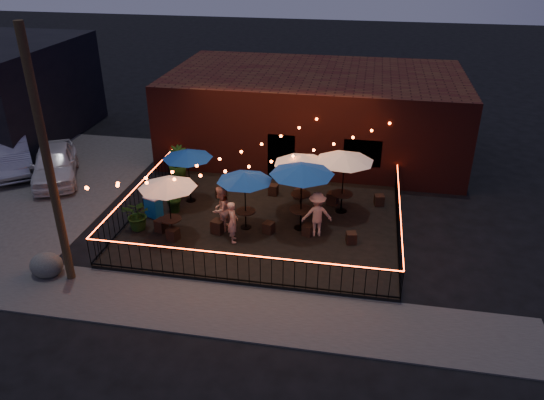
{
  "coord_description": "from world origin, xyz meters",
  "views": [
    {
      "loc": [
        3.56,
        -15.29,
        10.03
      ],
      "look_at": [
        0.43,
        1.53,
        1.32
      ],
      "focal_mm": 35.0,
      "sensor_mm": 36.0,
      "label": 1
    }
  ],
  "objects_px": {
    "cafe_table_2": "(245,178)",
    "boulder": "(47,265)",
    "cafe_table_5": "(344,158)",
    "cafe_table_4": "(302,170)",
    "cooler": "(154,206)",
    "cafe_table_0": "(168,184)",
    "cafe_table_3": "(302,160)",
    "cafe_table_1": "(188,155)",
    "utility_pole": "(48,165)"
  },
  "relations": [
    {
      "from": "cafe_table_0",
      "to": "cooler",
      "type": "height_order",
      "value": "cafe_table_0"
    },
    {
      "from": "cafe_table_3",
      "to": "cafe_table_1",
      "type": "bearing_deg",
      "value": 179.47
    },
    {
      "from": "cooler",
      "to": "cafe_table_1",
      "type": "bearing_deg",
      "value": 79.57
    },
    {
      "from": "cafe_table_0",
      "to": "cafe_table_2",
      "type": "height_order",
      "value": "cafe_table_0"
    },
    {
      "from": "utility_pole",
      "to": "cafe_table_2",
      "type": "bearing_deg",
      "value": 39.55
    },
    {
      "from": "cafe_table_1",
      "to": "cafe_table_3",
      "type": "bearing_deg",
      "value": -0.53
    },
    {
      "from": "cafe_table_4",
      "to": "cooler",
      "type": "height_order",
      "value": "cafe_table_4"
    },
    {
      "from": "cafe_table_2",
      "to": "cafe_table_3",
      "type": "relative_size",
      "value": 0.97
    },
    {
      "from": "cafe_table_1",
      "to": "cooler",
      "type": "xyz_separation_m",
      "value": [
        -0.97,
        -1.53,
        -1.59
      ]
    },
    {
      "from": "utility_pole",
      "to": "cafe_table_4",
      "type": "xyz_separation_m",
      "value": [
        6.87,
        4.33,
        -1.5
      ]
    },
    {
      "from": "cafe_table_0",
      "to": "cafe_table_3",
      "type": "xyz_separation_m",
      "value": [
        4.3,
        2.77,
        0.09
      ]
    },
    {
      "from": "boulder",
      "to": "cafe_table_0",
      "type": "bearing_deg",
      "value": 42.03
    },
    {
      "from": "cafe_table_5",
      "to": "utility_pole",
      "type": "bearing_deg",
      "value": -144.22
    },
    {
      "from": "cafe_table_2",
      "to": "boulder",
      "type": "xyz_separation_m",
      "value": [
        -5.7,
        -3.97,
        -1.81
      ]
    },
    {
      "from": "cafe_table_2",
      "to": "cafe_table_1",
      "type": "bearing_deg",
      "value": 147.46
    },
    {
      "from": "utility_pole",
      "to": "boulder",
      "type": "relative_size",
      "value": 8.14
    },
    {
      "from": "cafe_table_4",
      "to": "boulder",
      "type": "distance_m",
      "value": 9.07
    },
    {
      "from": "cafe_table_0",
      "to": "cafe_table_5",
      "type": "distance_m",
      "value": 6.62
    },
    {
      "from": "cafe_table_2",
      "to": "cafe_table_4",
      "type": "distance_m",
      "value": 2.06
    },
    {
      "from": "utility_pole",
      "to": "cooler",
      "type": "relative_size",
      "value": 9.54
    },
    {
      "from": "cafe_table_1",
      "to": "boulder",
      "type": "relative_size",
      "value": 2.6
    },
    {
      "from": "cooler",
      "to": "boulder",
      "type": "xyz_separation_m",
      "value": [
        -2.01,
        -4.17,
        -0.19
      ]
    },
    {
      "from": "utility_pole",
      "to": "cafe_table_3",
      "type": "bearing_deg",
      "value": 40.51
    },
    {
      "from": "cafe_table_4",
      "to": "utility_pole",
      "type": "bearing_deg",
      "value": -147.79
    },
    {
      "from": "cooler",
      "to": "boulder",
      "type": "bearing_deg",
      "value": -93.84
    },
    {
      "from": "cafe_table_2",
      "to": "cooler",
      "type": "distance_m",
      "value": 4.03
    },
    {
      "from": "cafe_table_0",
      "to": "cafe_table_3",
      "type": "bearing_deg",
      "value": 32.75
    },
    {
      "from": "cafe_table_2",
      "to": "cafe_table_5",
      "type": "bearing_deg",
      "value": 29.72
    },
    {
      "from": "cafe_table_0",
      "to": "cafe_table_1",
      "type": "height_order",
      "value": "cafe_table_0"
    },
    {
      "from": "cafe_table_0",
      "to": "cooler",
      "type": "xyz_separation_m",
      "value": [
        -1.2,
        1.28,
        -1.65
      ]
    },
    {
      "from": "cafe_table_2",
      "to": "boulder",
      "type": "relative_size",
      "value": 2.72
    },
    {
      "from": "cafe_table_0",
      "to": "cafe_table_2",
      "type": "bearing_deg",
      "value": 23.41
    },
    {
      "from": "cafe_table_3",
      "to": "cafe_table_5",
      "type": "height_order",
      "value": "cafe_table_5"
    },
    {
      "from": "utility_pole",
      "to": "cafe_table_3",
      "type": "relative_size",
      "value": 2.92
    },
    {
      "from": "cafe_table_1",
      "to": "cafe_table_5",
      "type": "xyz_separation_m",
      "value": [
        6.12,
        0.21,
        0.27
      ]
    },
    {
      "from": "utility_pole",
      "to": "cafe_table_4",
      "type": "height_order",
      "value": "utility_pole"
    },
    {
      "from": "cafe_table_4",
      "to": "boulder",
      "type": "xyz_separation_m",
      "value": [
        -7.71,
        -4.29,
        -2.12
      ]
    },
    {
      "from": "cafe_table_0",
      "to": "cafe_table_3",
      "type": "distance_m",
      "value": 5.11
    },
    {
      "from": "cafe_table_1",
      "to": "cafe_table_5",
      "type": "relative_size",
      "value": 0.91
    },
    {
      "from": "cafe_table_4",
      "to": "boulder",
      "type": "relative_size",
      "value": 2.76
    },
    {
      "from": "cafe_table_2",
      "to": "boulder",
      "type": "distance_m",
      "value": 7.17
    },
    {
      "from": "cafe_table_0",
      "to": "boulder",
      "type": "xyz_separation_m",
      "value": [
        -3.21,
        -2.89,
        -1.84
      ]
    },
    {
      "from": "cafe_table_0",
      "to": "cafe_table_1",
      "type": "bearing_deg",
      "value": 94.67
    },
    {
      "from": "utility_pole",
      "to": "cafe_table_1",
      "type": "height_order",
      "value": "utility_pole"
    },
    {
      "from": "cafe_table_2",
      "to": "cafe_table_4",
      "type": "height_order",
      "value": "cafe_table_4"
    },
    {
      "from": "utility_pole",
      "to": "cafe_table_0",
      "type": "xyz_separation_m",
      "value": [
        2.37,
        2.93,
        -1.77
      ]
    },
    {
      "from": "cafe_table_0",
      "to": "cafe_table_5",
      "type": "height_order",
      "value": "cafe_table_5"
    },
    {
      "from": "boulder",
      "to": "cafe_table_1",
      "type": "bearing_deg",
      "value": 62.4
    },
    {
      "from": "cafe_table_1",
      "to": "cooler",
      "type": "distance_m",
      "value": 2.41
    },
    {
      "from": "cafe_table_0",
      "to": "cooler",
      "type": "distance_m",
      "value": 2.41
    }
  ]
}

